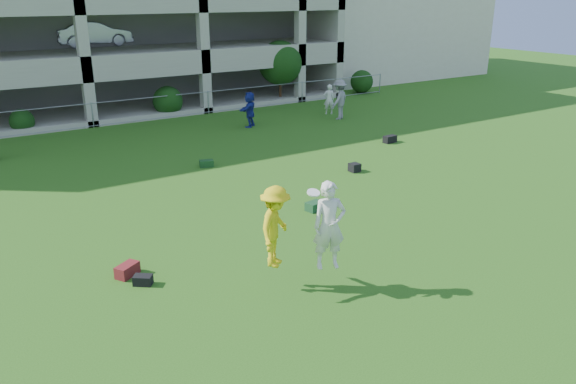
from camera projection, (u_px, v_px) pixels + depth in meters
ground at (340, 302)px, 11.68m from camera, size 100.00×100.00×0.00m
stucco_building at (354, 7)px, 43.91m from camera, size 16.00×14.00×10.00m
bystander_d at (250, 109)px, 26.59m from camera, size 1.50×1.37×1.67m
bystander_e at (329, 99)px, 29.38m from camera, size 0.67×0.58×1.55m
bystander_f at (339, 99)px, 28.14m from camera, size 1.48×1.25×1.99m
bag_red_a at (127, 270)px, 12.70m from camera, size 0.63×0.54×0.28m
bag_black_b at (143, 280)px, 12.32m from camera, size 0.47×0.44×0.22m
bag_green_c at (315, 206)px, 16.52m from camera, size 0.55×0.43×0.26m
crate_d at (355, 167)px, 20.10m from camera, size 0.35×0.35×0.30m
bag_black_e at (390, 139)px, 23.97m from camera, size 0.62×0.35×0.30m
bag_green_g at (206, 163)px, 20.65m from camera, size 0.57×0.43×0.25m
frisbee_contest at (292, 226)px, 11.74m from camera, size 1.98×1.61×1.91m
fence at (92, 115)px, 26.49m from camera, size 36.06×0.06×1.20m
shrub_row at (177, 85)px, 29.09m from camera, size 34.38×2.52×3.50m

